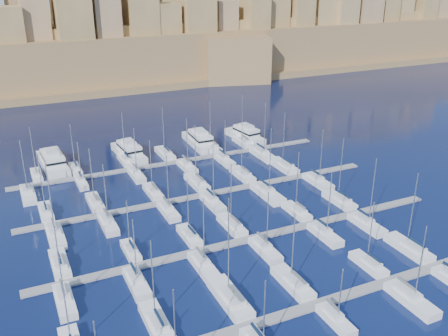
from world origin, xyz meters
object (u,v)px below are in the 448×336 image
motor_yacht_b (129,151)px  motor_yacht_c (200,140)px  sailboat_2 (230,298)px  motor_yacht_a (53,161)px  motor_yacht_d (245,134)px  sailboat_4 (369,264)px

motor_yacht_b → motor_yacht_c: bearing=1.2°
sailboat_2 → motor_yacht_a: bearing=104.0°
motor_yacht_b → motor_yacht_c: 21.11m
motor_yacht_c → motor_yacht_d: (14.36, -0.95, 0.00)m
motor_yacht_c → sailboat_2: bearing=-108.7°
sailboat_2 → motor_yacht_a: (-17.43, 69.97, 0.93)m
sailboat_2 → motor_yacht_c: bearing=71.3°
sailboat_4 → motor_yacht_b: bearing=108.4°
motor_yacht_b → motor_yacht_d: size_ratio=1.06×
motor_yacht_b → motor_yacht_d: bearing=-0.8°
sailboat_4 → motor_yacht_a: 83.59m
motor_yacht_d → motor_yacht_b: bearing=179.2°
sailboat_4 → motor_yacht_d: 70.99m
motor_yacht_c → motor_yacht_b: bearing=-178.8°
motor_yacht_a → motor_yacht_d: same height
sailboat_4 → motor_yacht_b: size_ratio=0.76×
sailboat_2 → sailboat_4: 25.99m
sailboat_2 → motor_yacht_d: (37.91, 68.50, 0.93)m
sailboat_4 → motor_yacht_c: size_ratio=0.73×
sailboat_2 → motor_yacht_c: size_ratio=1.03×
sailboat_2 → motor_yacht_c: sailboat_2 is taller
sailboat_2 → sailboat_4: size_ratio=1.41×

